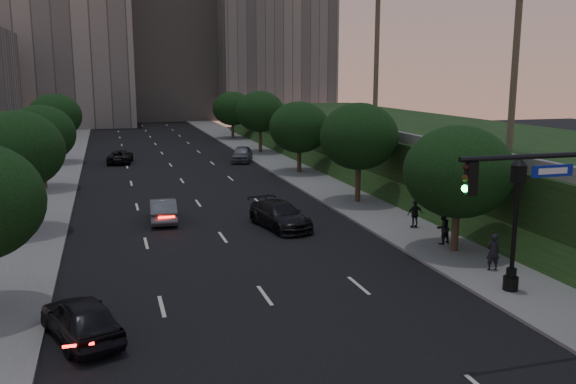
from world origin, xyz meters
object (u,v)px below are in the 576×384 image
object	(u,v)px
sedan_far_right	(242,154)
pedestrian_c	(415,214)
street_lamp	(515,229)
sedan_near_right	(280,215)
pedestrian_a	(493,252)
sedan_mid_left	(163,210)
pedestrian_b	(443,228)
sedan_near_left	(81,318)
sedan_far_left	(120,157)

from	to	relation	value
sedan_far_right	pedestrian_c	world-z (taller)	pedestrian_c
street_lamp	pedestrian_c	bearing A→B (deg)	83.62
street_lamp	sedan_near_right	size ratio (longest dim) A/B	1.10
sedan_far_right	pedestrian_a	bearing A→B (deg)	-65.89
sedan_mid_left	sedan_near_right	world-z (taller)	sedan_near_right
street_lamp	sedan_far_right	xyz separation A→B (m)	(-2.45, 38.74, -1.86)
pedestrian_a	pedestrian_b	bearing A→B (deg)	-77.66
sedan_near_left	sedan_mid_left	xyz separation A→B (m)	(4.07, 15.68, -0.04)
street_lamp	pedestrian_b	size ratio (longest dim) A/B	3.37
sedan_near_left	sedan_far_right	world-z (taller)	sedan_far_right
pedestrian_a	pedestrian_c	size ratio (longest dim) A/B	1.05
sedan_near_left	sedan_far_left	size ratio (longest dim) A/B	0.94
sedan_mid_left	pedestrian_c	distance (m)	14.57
sedan_mid_left	sedan_near_right	bearing A→B (deg)	154.34
sedan_near_left	sedan_mid_left	size ratio (longest dim) A/B	1.02
sedan_mid_left	pedestrian_b	size ratio (longest dim) A/B	2.56
street_lamp	pedestrian_a	bearing A→B (deg)	71.23
sedan_far_left	pedestrian_c	bearing A→B (deg)	123.59
sedan_mid_left	sedan_far_left	world-z (taller)	sedan_mid_left
sedan_far_left	sedan_near_right	bearing A→B (deg)	113.45
sedan_mid_left	sedan_far_left	distance (m)	25.23
sedan_near_right	sedan_far_left	bearing A→B (deg)	94.48
sedan_far_left	sedan_far_right	xyz separation A→B (m)	(11.51, -2.47, 0.13)
sedan_near_right	sedan_far_right	xyz separation A→B (m)	(3.50, 26.08, 0.03)
sedan_near_left	pedestrian_a	distance (m)	17.15
pedestrian_a	pedestrian_c	world-z (taller)	pedestrian_a
street_lamp	sedan_near_right	xyz separation A→B (m)	(-5.95, 12.66, -1.89)
sedan_near_left	pedestrian_c	bearing A→B (deg)	-170.39
sedan_near_left	sedan_far_right	distance (m)	40.77
street_lamp	sedan_far_left	xyz separation A→B (m)	(-13.96, 41.21, -1.99)
sedan_mid_left	street_lamp	bearing A→B (deg)	130.11
street_lamp	sedan_near_right	bearing A→B (deg)	115.17
sedan_near_left	sedan_far_left	world-z (taller)	sedan_near_left
street_lamp	sedan_far_right	world-z (taller)	street_lamp
street_lamp	sedan_near_left	xyz separation A→B (m)	(-16.22, 0.37, -1.89)
sedan_mid_left	pedestrian_b	world-z (taller)	pedestrian_b
pedestrian_b	sedan_far_right	bearing A→B (deg)	-101.65
pedestrian_c	sedan_near_left	bearing A→B (deg)	28.21
sedan_mid_left	sedan_far_right	size ratio (longest dim) A/B	0.94
sedan_far_left	pedestrian_c	world-z (taller)	pedestrian_c
sedan_far_left	sedan_near_right	size ratio (longest dim) A/B	0.91
sedan_far_right	pedestrian_b	xyz separation A→B (m)	(3.33, -32.05, 0.21)
sedan_mid_left	sedan_far_left	xyz separation A→B (m)	(-1.81, 25.17, -0.06)
sedan_near_left	street_lamp	bearing A→B (deg)	159.19
pedestrian_b	sedan_far_left	bearing A→B (deg)	-84.32
sedan_near_right	sedan_near_left	bearing A→B (deg)	-141.08
sedan_far_left	sedan_near_right	xyz separation A→B (m)	(8.01, -28.55, 0.10)
sedan_near_left	pedestrian_b	world-z (taller)	pedestrian_b
street_lamp	pedestrian_b	xyz separation A→B (m)	(0.88, 6.69, -1.65)
sedan_near_right	street_lamp	bearing A→B (deg)	-76.02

